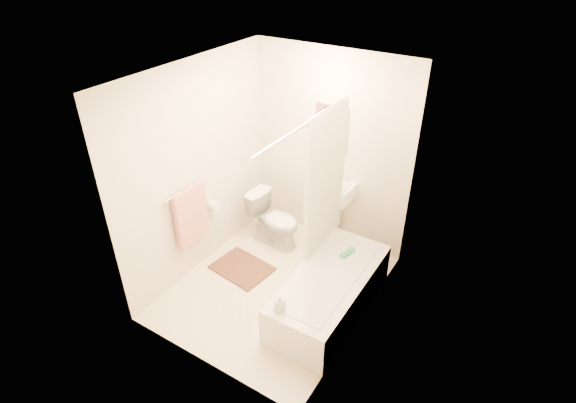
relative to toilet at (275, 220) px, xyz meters
The scene contains 17 objects.
floor 0.90m from the toilet, 55.76° to the right, with size 2.40×2.40×0.00m, color beige.
ceiling 2.23m from the toilet, 55.76° to the right, with size 2.40×2.40×0.00m, color white.
wall_back 1.11m from the toilet, 47.17° to the left, with size 2.00×0.02×2.40m, color beige.
wall_left 1.23m from the toilet, 127.40° to the right, with size 0.02×2.40×2.40m, color beige.
wall_right 1.84m from the toilet, 25.19° to the right, with size 0.02×2.40×2.40m, color beige.
mirror 1.35m from the toilet, 46.02° to the left, with size 0.40×0.03×0.55m, color white.
curtain_rod 1.93m from the toilet, 37.52° to the right, with size 0.03×0.03×1.70m, color silver.
shower_curtain 1.19m from the toilet, 13.98° to the right, with size 0.04×0.80×1.55m, color silver.
towel_bar 1.31m from the toilet, 117.44° to the right, with size 0.02×0.02×0.60m, color silver.
towel 1.14m from the toilet, 115.98° to the right, with size 0.06×0.45×0.66m, color #CC7266.
toilet_paper 0.82m from the toilet, 128.75° to the right, with size 0.12×0.12×0.11m, color white.
toilet is the anchor object (origin of this frame).
sink 0.73m from the toilet, 31.10° to the left, with size 0.49×0.39×0.96m, color white, non-canonical shape.
bathtub 1.31m from the toilet, 30.72° to the right, with size 0.69×1.58×0.44m, color silver, non-canonical shape.
bath_mat 0.73m from the toilet, 93.68° to the right, with size 0.66×0.50×0.02m, color #52221D.
soap_bottle 1.65m from the toilet, 54.84° to the right, with size 0.08×0.08×0.17m, color silver.
scrub_brush 1.16m from the toilet, 13.29° to the right, with size 0.06×0.20×0.04m, color #34A85D.
Camera 1 is at (2.11, -3.14, 3.50)m, focal length 28.00 mm.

